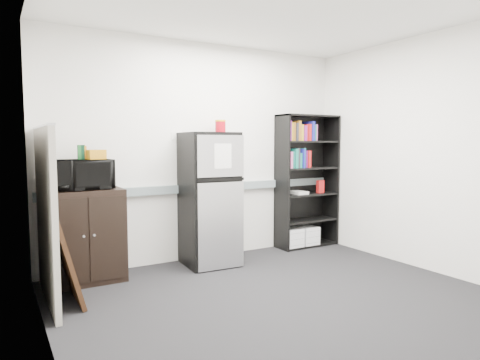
{
  "coord_description": "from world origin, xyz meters",
  "views": [
    {
      "loc": [
        -2.31,
        -3.15,
        1.47
      ],
      "look_at": [
        0.05,
        0.9,
        1.06
      ],
      "focal_mm": 32.0,
      "sensor_mm": 36.0,
      "label": 1
    }
  ],
  "objects_px": {
    "cabinet": "(84,236)",
    "refrigerator": "(209,199)",
    "microwave": "(83,175)",
    "cubicle_partition": "(46,215)",
    "bookshelf": "(306,178)"
  },
  "relations": [
    {
      "from": "cabinet",
      "to": "refrigerator",
      "type": "distance_m",
      "value": 1.46
    },
    {
      "from": "cabinet",
      "to": "refrigerator",
      "type": "bearing_deg",
      "value": -3.21
    },
    {
      "from": "cabinet",
      "to": "microwave",
      "type": "distance_m",
      "value": 0.65
    },
    {
      "from": "microwave",
      "to": "refrigerator",
      "type": "bearing_deg",
      "value": -6.79
    },
    {
      "from": "cubicle_partition",
      "to": "bookshelf",
      "type": "bearing_deg",
      "value": 8.13
    },
    {
      "from": "cubicle_partition",
      "to": "cabinet",
      "type": "distance_m",
      "value": 0.66
    },
    {
      "from": "microwave",
      "to": "refrigerator",
      "type": "xyz_separation_m",
      "value": [
        1.43,
        -0.06,
        -0.34
      ]
    },
    {
      "from": "cubicle_partition",
      "to": "refrigerator",
      "type": "height_order",
      "value": "cubicle_partition"
    },
    {
      "from": "cubicle_partition",
      "to": "cabinet",
      "type": "height_order",
      "value": "cubicle_partition"
    },
    {
      "from": "cabinet",
      "to": "microwave",
      "type": "bearing_deg",
      "value": -90.0
    },
    {
      "from": "cabinet",
      "to": "bookshelf",
      "type": "bearing_deg",
      "value": 1.25
    },
    {
      "from": "cubicle_partition",
      "to": "refrigerator",
      "type": "relative_size",
      "value": 1.02
    },
    {
      "from": "bookshelf",
      "to": "microwave",
      "type": "bearing_deg",
      "value": -178.45
    },
    {
      "from": "refrigerator",
      "to": "microwave",
      "type": "bearing_deg",
      "value": -179.42
    },
    {
      "from": "cabinet",
      "to": "microwave",
      "type": "relative_size",
      "value": 1.75
    }
  ]
}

